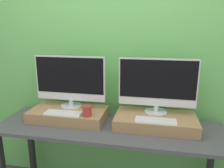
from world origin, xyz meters
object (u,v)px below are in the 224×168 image
at_px(monitor_left, 70,80).
at_px(monitor_right, 157,85).
at_px(mug, 87,111).
at_px(keyboard_left, 63,113).
at_px(keyboard_right, 156,120).

xyz_separation_m(monitor_left, monitor_right, (0.78, 0.00, 0.00)).
distance_m(monitor_left, mug, 0.35).
bearing_deg(mug, monitor_left, 138.74).
bearing_deg(monitor_right, keyboard_left, -166.43).
bearing_deg(keyboard_right, monitor_right, 90.00).
bearing_deg(monitor_left, mug, -41.26).
relative_size(mug, monitor_right, 0.13).
distance_m(keyboard_left, mug, 0.22).
bearing_deg(monitor_right, mug, -161.58).
height_order(keyboard_left, mug, mug).
relative_size(monitor_right, keyboard_right, 2.04).
relative_size(keyboard_left, monitor_right, 0.49).
xyz_separation_m(monitor_left, keyboard_right, (0.78, -0.19, -0.24)).
xyz_separation_m(mug, monitor_right, (0.57, 0.19, 0.21)).
height_order(monitor_left, monitor_right, same).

